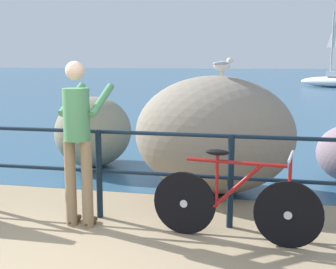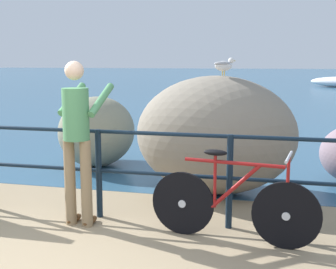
{
  "view_description": "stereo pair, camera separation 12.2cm",
  "coord_description": "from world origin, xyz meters",
  "px_view_note": "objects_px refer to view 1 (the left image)",
  "views": [
    {
      "loc": [
        1.79,
        -2.99,
        1.79
      ],
      "look_at": [
        0.71,
        2.05,
        0.93
      ],
      "focal_mm": 47.64,
      "sensor_mm": 36.0,
      "label": 1
    },
    {
      "loc": [
        1.9,
        -2.96,
        1.79
      ],
      "look_at": [
        0.71,
        2.05,
        0.93
      ],
      "focal_mm": 47.64,
      "sensor_mm": 36.0,
      "label": 2
    }
  ],
  "objects_px": {
    "bicycle": "(235,203)",
    "breakwater_boulder_left": "(94,132)",
    "person_at_railing": "(78,136)",
    "seagull": "(222,65)",
    "breakwater_boulder_main": "(214,135)",
    "sailboat": "(334,77)"
  },
  "relations": [
    {
      "from": "breakwater_boulder_left",
      "to": "sailboat",
      "type": "distance_m",
      "value": 25.24
    },
    {
      "from": "breakwater_boulder_main",
      "to": "person_at_railing",
      "type": "bearing_deg",
      "value": -129.57
    },
    {
      "from": "bicycle",
      "to": "breakwater_boulder_main",
      "type": "height_order",
      "value": "breakwater_boulder_main"
    },
    {
      "from": "breakwater_boulder_main",
      "to": "breakwater_boulder_left",
      "type": "relative_size",
      "value": 1.42
    },
    {
      "from": "person_at_railing",
      "to": "sailboat",
      "type": "distance_m",
      "value": 27.57
    },
    {
      "from": "bicycle",
      "to": "sailboat",
      "type": "height_order",
      "value": "sailboat"
    },
    {
      "from": "bicycle",
      "to": "breakwater_boulder_left",
      "type": "relative_size",
      "value": 1.11
    },
    {
      "from": "breakwater_boulder_main",
      "to": "breakwater_boulder_left",
      "type": "xyz_separation_m",
      "value": [
        -2.16,
        1.1,
        -0.2
      ]
    },
    {
      "from": "breakwater_boulder_left",
      "to": "sailboat",
      "type": "height_order",
      "value": "sailboat"
    },
    {
      "from": "breakwater_boulder_left",
      "to": "seagull",
      "type": "bearing_deg",
      "value": -27.07
    },
    {
      "from": "person_at_railing",
      "to": "breakwater_boulder_left",
      "type": "xyz_separation_m",
      "value": [
        -0.87,
        2.65,
        -0.4
      ]
    },
    {
      "from": "sailboat",
      "to": "breakwater_boulder_left",
      "type": "bearing_deg",
      "value": 101.3
    },
    {
      "from": "person_at_railing",
      "to": "seagull",
      "type": "bearing_deg",
      "value": -37.06
    },
    {
      "from": "person_at_railing",
      "to": "sailboat",
      "type": "xyz_separation_m",
      "value": [
        6.47,
        26.8,
        -0.28
      ]
    },
    {
      "from": "bicycle",
      "to": "breakwater_boulder_main",
      "type": "xyz_separation_m",
      "value": [
        -0.39,
        1.62,
        0.4
      ]
    },
    {
      "from": "seagull",
      "to": "sailboat",
      "type": "height_order",
      "value": "sailboat"
    },
    {
      "from": "person_at_railing",
      "to": "seagull",
      "type": "distance_m",
      "value": 2.16
    },
    {
      "from": "bicycle",
      "to": "breakwater_boulder_left",
      "type": "xyz_separation_m",
      "value": [
        -2.54,
        2.72,
        0.2
      ]
    },
    {
      "from": "breakwater_boulder_main",
      "to": "sailboat",
      "type": "distance_m",
      "value": 25.78
    },
    {
      "from": "breakwater_boulder_main",
      "to": "seagull",
      "type": "bearing_deg",
      "value": -28.51
    },
    {
      "from": "person_at_railing",
      "to": "breakwater_boulder_main",
      "type": "bearing_deg",
      "value": -34.0
    },
    {
      "from": "sailboat",
      "to": "bicycle",
      "type": "bearing_deg",
      "value": 108.08
    }
  ]
}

